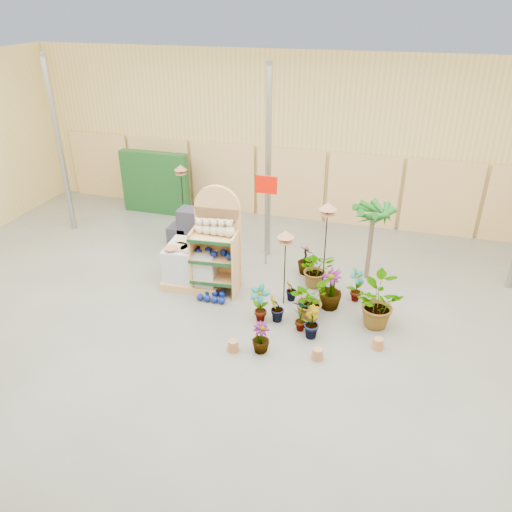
{
  "coord_description": "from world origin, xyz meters",
  "views": [
    {
      "loc": [
        2.82,
        -7.08,
        5.7
      ],
      "look_at": [
        0.3,
        1.5,
        1.0
      ],
      "focal_mm": 35.0,
      "sensor_mm": 36.0,
      "label": 1
    }
  ],
  "objects_px": {
    "pallet_stack": "(194,264)",
    "bird_table_front": "(286,236)",
    "potted_plant_2": "(309,299)",
    "display_shelf": "(217,244)"
  },
  "relations": [
    {
      "from": "display_shelf",
      "to": "bird_table_front",
      "type": "height_order",
      "value": "display_shelf"
    },
    {
      "from": "bird_table_front",
      "to": "pallet_stack",
      "type": "bearing_deg",
      "value": 172.07
    },
    {
      "from": "pallet_stack",
      "to": "bird_table_front",
      "type": "xyz_separation_m",
      "value": [
        2.11,
        -0.29,
        1.1
      ]
    },
    {
      "from": "display_shelf",
      "to": "potted_plant_2",
      "type": "bearing_deg",
      "value": -20.31
    },
    {
      "from": "pallet_stack",
      "to": "potted_plant_2",
      "type": "relative_size",
      "value": 1.53
    },
    {
      "from": "display_shelf",
      "to": "pallet_stack",
      "type": "distance_m",
      "value": 0.85
    },
    {
      "from": "pallet_stack",
      "to": "bird_table_front",
      "type": "relative_size",
      "value": 0.79
    },
    {
      "from": "display_shelf",
      "to": "potted_plant_2",
      "type": "relative_size",
      "value": 2.7
    },
    {
      "from": "potted_plant_2",
      "to": "bird_table_front",
      "type": "bearing_deg",
      "value": 148.49
    },
    {
      "from": "bird_table_front",
      "to": "potted_plant_2",
      "type": "height_order",
      "value": "bird_table_front"
    }
  ]
}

